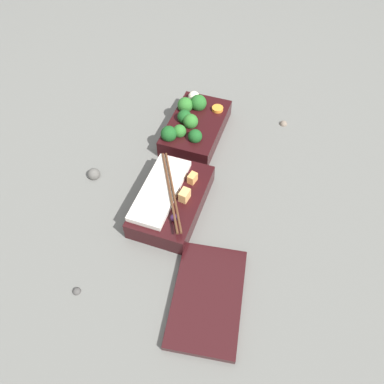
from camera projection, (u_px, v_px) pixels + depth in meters
The scene contains 7 objects.
ground_plane at pixel (182, 163), 0.90m from camera, with size 3.00×3.00×0.00m, color slate.
bento_tray_vegetable at pixel (195, 125), 0.94m from camera, with size 0.21×0.13×0.08m.
bento_tray_rice at pixel (171, 199), 0.80m from camera, with size 0.21×0.13×0.07m.
bento_lid at pixel (207, 297), 0.68m from camera, with size 0.21×0.12×0.01m, color black.
pebble_0 at pixel (284, 123), 0.98m from camera, with size 0.02×0.02×0.02m, color #7A6B5B.
pebble_1 at pixel (76, 291), 0.70m from camera, with size 0.02×0.02×0.02m, color #474442.
pebble_2 at pixel (94, 174), 0.87m from camera, with size 0.03×0.03×0.03m, color #595651.
Camera 1 is at (0.57, 0.22, 0.66)m, focal length 35.00 mm.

